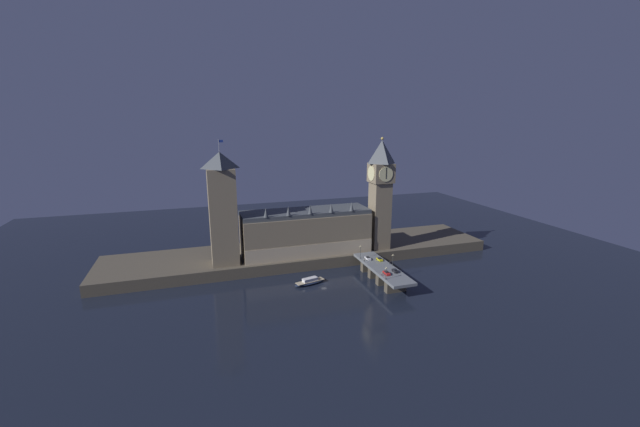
% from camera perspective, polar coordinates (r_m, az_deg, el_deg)
% --- Properties ---
extents(ground_plane, '(400.00, 400.00, 0.00)m').
position_cam_1_polar(ground_plane, '(196.49, 0.57, -10.16)').
color(ground_plane, black).
extents(embankment, '(220.00, 42.00, 5.98)m').
position_cam_1_polar(embankment, '(230.18, -2.50, -5.75)').
color(embankment, '#4C4438').
rests_on(embankment, ground_plane).
extents(parliament_hall, '(70.55, 21.79, 29.25)m').
position_cam_1_polar(parliament_hall, '(218.34, -2.09, -2.66)').
color(parliament_hall, '#7F7056').
rests_on(parliament_hall, embankment).
extents(clock_tower, '(12.42, 12.53, 63.57)m').
position_cam_1_polar(clock_tower, '(224.34, 8.78, 3.26)').
color(clock_tower, '#7F7056').
rests_on(clock_tower, embankment).
extents(victoria_tower, '(13.69, 13.69, 63.57)m').
position_cam_1_polar(victoria_tower, '(204.09, -13.99, 0.66)').
color(victoria_tower, '#7F7056').
rests_on(victoria_tower, embankment).
extents(bridge, '(11.94, 46.00, 7.18)m').
position_cam_1_polar(bridge, '(200.96, 9.05, -8.33)').
color(bridge, slate).
rests_on(bridge, ground_plane).
extents(car_northbound_lead, '(1.92, 4.66, 1.54)m').
position_cam_1_polar(car_northbound_lead, '(208.67, 6.96, -6.48)').
color(car_northbound_lead, white).
rests_on(car_northbound_lead, bridge).
extents(car_northbound_trail, '(2.10, 4.55, 1.56)m').
position_cam_1_polar(car_northbound_trail, '(190.88, 9.65, -8.52)').
color(car_northbound_trail, red).
rests_on(car_northbound_trail, bridge).
extents(car_southbound_lead, '(1.85, 4.01, 1.54)m').
position_cam_1_polar(car_southbound_lead, '(194.30, 10.86, -8.18)').
color(car_southbound_lead, black).
rests_on(car_southbound_lead, bridge).
extents(car_southbound_trail, '(2.10, 4.19, 1.42)m').
position_cam_1_polar(car_southbound_trail, '(208.17, 8.65, -6.61)').
color(car_southbound_trail, yellow).
rests_on(car_southbound_trail, bridge).
extents(pedestrian_near_rail, '(0.38, 0.38, 1.83)m').
position_cam_1_polar(pedestrian_near_rail, '(189.27, 9.00, -8.61)').
color(pedestrian_near_rail, black).
rests_on(pedestrian_near_rail, bridge).
extents(pedestrian_mid_walk, '(0.38, 0.38, 1.57)m').
position_cam_1_polar(pedestrian_mid_walk, '(203.93, 10.13, -7.05)').
color(pedestrian_mid_walk, black).
rests_on(pedestrian_mid_walk, bridge).
extents(pedestrian_far_rail, '(0.38, 0.38, 1.73)m').
position_cam_1_polar(pedestrian_far_rail, '(206.17, 6.49, -6.66)').
color(pedestrian_far_rail, black).
rests_on(pedestrian_far_rail, bridge).
extents(street_lamp_near, '(1.34, 0.60, 5.98)m').
position_cam_1_polar(street_lamp_near, '(184.11, 9.60, -8.35)').
color(street_lamp_near, '#2D3333').
rests_on(street_lamp_near, bridge).
extents(street_lamp_mid, '(1.34, 0.60, 6.00)m').
position_cam_1_polar(street_lamp_mid, '(201.26, 10.56, -6.46)').
color(street_lamp_mid, '#2D3333').
rests_on(street_lamp_mid, bridge).
extents(street_lamp_far, '(1.34, 0.60, 7.10)m').
position_cam_1_polar(street_lamp_far, '(208.71, 5.90, -5.37)').
color(street_lamp_far, '#2D3333').
rests_on(street_lamp_far, bridge).
extents(boat_upstream, '(17.33, 8.55, 3.15)m').
position_cam_1_polar(boat_upstream, '(195.73, -1.46, -9.90)').
color(boat_upstream, '#1E2842').
rests_on(boat_upstream, ground_plane).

